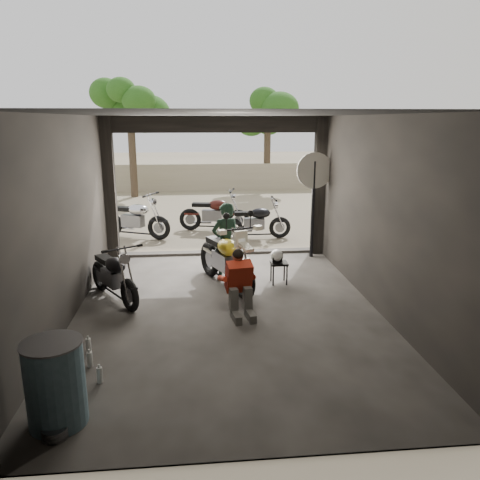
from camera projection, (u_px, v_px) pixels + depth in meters
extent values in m
plane|color=#7A6D56|center=(228.00, 313.00, 7.78)|extent=(80.00, 80.00, 0.00)
cube|color=#2D2B28|center=(228.00, 312.00, 7.77)|extent=(5.00, 7.00, 0.02)
plane|color=black|center=(226.00, 114.00, 6.98)|extent=(7.00, 7.00, 0.00)
cube|color=black|center=(256.00, 302.00, 4.00)|extent=(5.00, 0.02, 3.20)
cube|color=black|center=(64.00, 222.00, 7.14)|extent=(0.02, 7.00, 3.20)
cube|color=black|center=(380.00, 216.00, 7.61)|extent=(0.02, 7.00, 3.20)
cube|color=black|center=(110.00, 190.00, 10.41)|extent=(0.24, 0.24, 3.20)
cube|color=black|center=(319.00, 187.00, 10.86)|extent=(0.24, 0.24, 3.20)
cube|color=black|center=(216.00, 124.00, 10.32)|extent=(5.00, 0.16, 0.36)
cube|color=#2D2B28|center=(217.00, 253.00, 11.14)|extent=(5.00, 0.25, 0.08)
cube|color=gray|center=(206.00, 177.00, 21.12)|extent=(18.00, 0.30, 1.20)
cylinder|color=#382B1E|center=(132.00, 153.00, 19.10)|extent=(0.30, 0.30, 3.58)
ellipsoid|color=#1E4C14|center=(129.00, 96.00, 18.54)|extent=(2.20, 2.20, 3.14)
cylinder|color=#382B1E|center=(267.00, 154.00, 21.13)|extent=(0.30, 0.30, 3.20)
ellipsoid|color=#1E4C14|center=(268.00, 108.00, 20.63)|extent=(2.20, 2.20, 2.80)
imported|color=black|center=(226.00, 242.00, 9.18)|extent=(0.67, 0.55, 1.58)
cube|color=black|center=(279.00, 263.00, 9.04)|extent=(0.32, 0.32, 0.04)
cylinder|color=black|center=(273.00, 276.00, 8.96)|extent=(0.03, 0.03, 0.42)
cylinder|color=black|center=(287.00, 276.00, 8.98)|extent=(0.03, 0.03, 0.42)
cylinder|color=black|center=(271.00, 272.00, 9.21)|extent=(0.03, 0.03, 0.42)
cylinder|color=black|center=(284.00, 271.00, 9.24)|extent=(0.03, 0.03, 0.42)
ellipsoid|color=white|center=(277.00, 256.00, 9.04)|extent=(0.33, 0.33, 0.24)
cylinder|color=#446472|center=(55.00, 385.00, 4.82)|extent=(0.79, 0.79, 0.93)
cylinder|color=black|center=(313.00, 211.00, 10.64)|extent=(0.08, 0.08, 2.22)
cylinder|color=silver|center=(315.00, 170.00, 10.40)|extent=(0.81, 0.03, 0.81)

